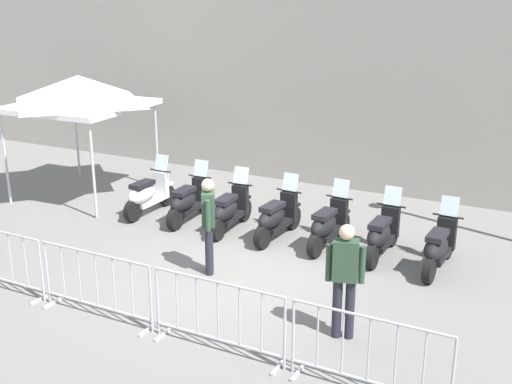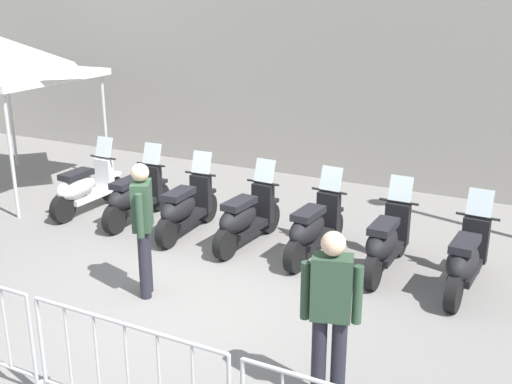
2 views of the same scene
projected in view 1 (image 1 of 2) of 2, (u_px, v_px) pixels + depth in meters
ground_plane at (231, 275)px, 11.18m from camera, size 120.00×120.00×0.00m
motorcycle_0 at (148, 195)px, 14.07m from camera, size 0.56×1.73×1.24m
motorcycle_1 at (188, 202)px, 13.61m from camera, size 0.56×1.72×1.24m
motorcycle_2 at (229, 210)px, 13.06m from camera, size 0.56×1.72×1.24m
motorcycle_3 at (276, 218)px, 12.63m from camera, size 0.59×1.72×1.24m
motorcycle_4 at (328, 226)px, 12.23m from camera, size 0.59×1.72×1.24m
motorcycle_5 at (382, 235)px, 11.75m from camera, size 0.56×1.73×1.24m
motorcycle_6 at (439, 247)px, 11.19m from camera, size 0.57×1.73×1.24m
barrier_segment_1 at (97, 286)px, 9.59m from camera, size 2.04×0.53×1.07m
barrier_segment_2 at (218, 317)px, 8.66m from camera, size 2.04×0.53×1.07m
barrier_segment_3 at (368, 356)px, 7.74m from camera, size 2.04×0.53×1.07m
officer_near_row_end at (345, 275)px, 8.88m from camera, size 0.54×0.30×1.73m
officer_mid_plaza at (209, 220)px, 10.98m from camera, size 0.36×0.50×1.73m
canopy_tent at (79, 92)px, 14.77m from camera, size 2.77×2.77×2.91m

